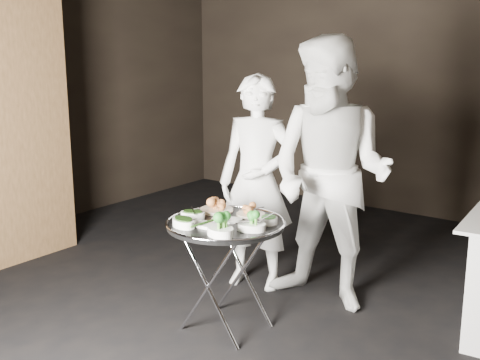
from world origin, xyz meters
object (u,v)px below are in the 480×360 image
Objects in this scene: serving_tray at (226,223)px; waiter_right at (330,175)px; tray_stand at (226,271)px; waiter_left at (257,183)px.

waiter_right is at bearing 65.52° from serving_tray.
serving_tray is at bearing -114.62° from waiter_right.
tray_stand is 0.37× the size of waiter_right.
waiter_left is 0.86× the size of waiter_right.
serving_tray is at bearing -90.00° from tray_stand.
tray_stand is 0.44× the size of waiter_left.
waiter_right is at bearing -13.90° from waiter_left.
tray_stand is 0.86m from waiter_left.
tray_stand is 0.96m from waiter_right.
waiter_right is (0.33, 0.73, 0.22)m from serving_tray.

